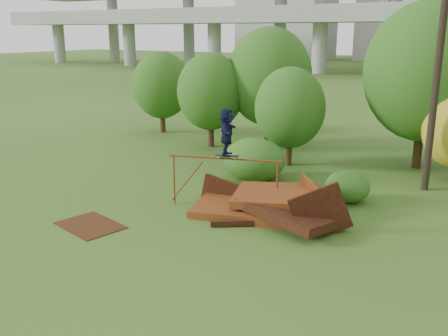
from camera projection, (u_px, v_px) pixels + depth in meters
The scene contains 14 objects.
ground at pixel (214, 237), 15.30m from camera, with size 240.00×240.00×0.00m, color #2D5116.
scrap_pile at pixel (269, 206), 16.84m from camera, with size 5.84×3.57×2.04m.
grind_rail at pixel (224, 169), 17.48m from camera, with size 3.89×1.20×1.83m.
skateboard at pixel (227, 156), 17.33m from camera, with size 0.85×0.44×0.09m.
skater at pixel (227, 132), 17.11m from camera, with size 1.52×0.49×1.64m, color black.
flat_plate at pixel (90, 225), 16.15m from camera, with size 2.10×1.50×0.03m, color #3D1F0D.
tree_0 at pixel (211, 92), 26.50m from camera, with size 3.57×3.57×5.04m.
tree_1 at pixel (269, 77), 26.63m from camera, with size 4.57×4.57×6.35m.
tree_2 at pixel (290, 108), 22.79m from camera, with size 3.24×3.24×4.57m.
tree_3 at pixel (426, 72), 21.90m from camera, with size 5.37×5.37×7.45m.
tree_6 at pixel (162, 85), 30.39m from camera, with size 3.54×3.54×4.94m.
shrub_left at pixel (254, 160), 20.80m from camera, with size 2.63×2.42×1.82m, color #1D5516.
shrub_right at pixel (347, 187), 18.28m from camera, with size 1.64×1.50×1.16m, color #1D5516.
utility_pole at pixel (437, 71), 18.63m from camera, with size 1.40×0.28×9.17m.
Camera 1 is at (7.34, -12.15, 6.09)m, focal length 40.00 mm.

